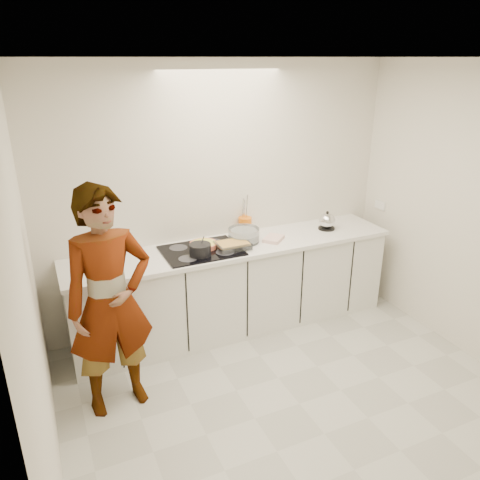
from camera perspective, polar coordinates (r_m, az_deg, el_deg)
name	(u,v)px	position (r m, az deg, el deg)	size (l,w,h in m)	color
floor	(299,404)	(4.01, 7.26, -19.19)	(3.60, 3.20, 0.00)	beige
ceiling	(320,57)	(3.06, 9.67, 21.12)	(3.60, 3.20, 0.00)	white
wall_back	(222,197)	(4.67, -2.24, 5.20)	(3.60, 0.00, 2.60)	silver
wall_left	(31,308)	(2.87, -24.10, -7.61)	(0.00, 3.20, 2.60)	silver
base_cabinets	(235,289)	(4.71, -0.60, -5.95)	(3.20, 0.58, 0.87)	silver
countertop	(235,247)	(4.52, -0.63, -0.82)	(3.24, 0.64, 0.04)	white
hob	(201,251)	(4.38, -4.72, -1.30)	(0.72, 0.54, 0.01)	black
tart_dish	(204,245)	(4.43, -4.45, -0.55)	(0.31, 0.31, 0.04)	#CF6547
saucepan	(200,250)	(4.23, -4.88, -1.19)	(0.24, 0.24, 0.19)	black
baking_dish	(233,245)	(4.39, -0.91, -0.60)	(0.31, 0.23, 0.06)	silver
mixing_bowl	(244,236)	(4.56, 0.47, 0.52)	(0.36, 0.36, 0.14)	silver
tea_towel	(273,239)	(4.63, 4.10, 0.16)	(0.22, 0.16, 0.04)	white
kettle	(327,222)	(4.99, 10.54, 2.23)	(0.18, 0.18, 0.20)	black
utensil_crock	(245,225)	(4.79, 0.62, 1.80)	(0.14, 0.14, 0.17)	orange
cook	(110,303)	(3.63, -15.55, -7.37)	(0.66, 0.43, 1.81)	silver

